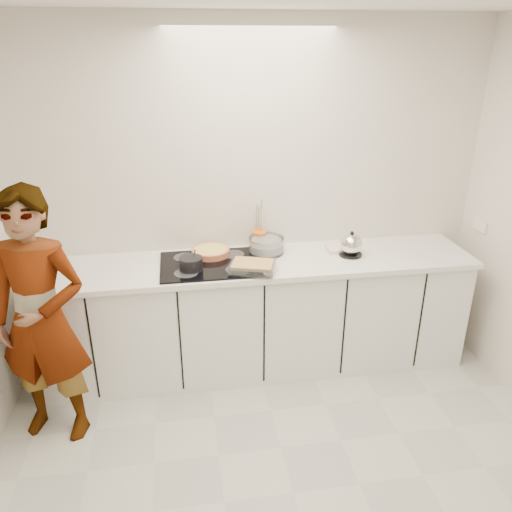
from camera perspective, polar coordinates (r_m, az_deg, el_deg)
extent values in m
cube|color=beige|center=(3.20, 4.28, -25.39)|extent=(3.60, 3.20, 0.00)
cube|color=silver|center=(3.85, -0.56, 6.67)|extent=(3.60, 0.00, 2.60)
cube|color=white|center=(4.31, 24.28, 3.21)|extent=(0.02, 0.15, 0.09)
cube|color=white|center=(3.90, 0.19, -6.97)|extent=(3.20, 0.58, 0.87)
cube|color=white|center=(3.69, 0.20, -0.85)|extent=(3.24, 0.64, 0.04)
cube|color=black|center=(3.63, -5.21, -0.94)|extent=(0.72, 0.54, 0.01)
cylinder|color=#C56642|center=(3.76, -5.21, 0.47)|extent=(0.33, 0.33, 0.05)
cylinder|color=#ECD25A|center=(3.75, -5.22, 0.72)|extent=(0.28, 0.28, 0.01)
cylinder|color=black|center=(3.52, -7.44, -0.88)|extent=(0.21, 0.21, 0.09)
cylinder|color=silver|center=(3.52, -7.16, -0.11)|extent=(0.05, 0.06, 0.14)
cube|color=silver|center=(3.48, -0.38, -1.24)|extent=(0.36, 0.31, 0.06)
cube|color=#DDA158|center=(3.47, -0.39, -0.93)|extent=(0.32, 0.27, 0.02)
cylinder|color=silver|center=(3.81, 1.19, 1.26)|extent=(0.35, 0.35, 0.12)
cylinder|color=white|center=(3.81, 1.19, 0.99)|extent=(0.29, 0.29, 0.06)
cube|color=white|center=(3.91, 9.59, 0.80)|extent=(0.21, 0.16, 0.03)
cylinder|color=black|center=(3.84, 10.73, 0.19)|extent=(0.22, 0.22, 0.02)
sphere|color=silver|center=(3.81, 10.82, 1.32)|extent=(0.22, 0.22, 0.17)
sphere|color=black|center=(3.78, 10.92, 2.59)|extent=(0.04, 0.04, 0.03)
cylinder|color=orange|center=(3.90, 0.39, 1.89)|extent=(0.13, 0.13, 0.14)
imported|color=white|center=(3.34, -23.33, -6.73)|extent=(0.69, 0.55, 1.67)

